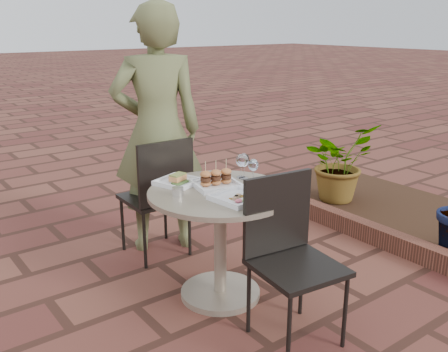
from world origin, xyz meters
TOP-DOWN VIEW (x-y plane):
  - ground at (0.00, 0.00)m, footprint 60.00×60.00m
  - cafe_table at (0.10, 0.21)m, footprint 0.90×0.90m
  - chair_far at (0.08, 0.93)m, footprint 0.45×0.45m
  - chair_near at (0.17, -0.34)m, footprint 0.49×0.49m
  - diner at (0.19, 1.12)m, footprint 0.81×0.68m
  - plate_salmon at (-0.03, 0.48)m, footprint 0.31×0.31m
  - plate_sliders at (0.13, 0.28)m, footprint 0.32×0.32m
  - plate_tuna at (0.08, 0.01)m, footprint 0.30×0.30m
  - wine_glass_right at (0.38, 0.22)m, footprint 0.07×0.07m
  - wine_glass_mid at (0.38, 0.35)m, footprint 0.07×0.07m
  - wine_glass_far at (0.38, 0.32)m, footprint 0.07×0.07m
  - steel_ramekin at (-0.15, 0.29)m, footprint 0.09×0.09m
  - cutlery_set at (0.39, -0.05)m, footprint 0.13×0.19m
  - planter_curb at (1.60, 0.30)m, footprint 0.12×3.00m
  - mulch_bed at (2.30, 0.30)m, footprint 1.30×3.00m
  - potted_plant_a at (2.04, 0.90)m, footprint 0.70×0.61m

SIDE VIEW (x-z plane):
  - ground at x=0.00m, z-range 0.00..0.00m
  - mulch_bed at x=2.30m, z-range 0.00..0.06m
  - planter_curb at x=1.60m, z-range 0.00..0.15m
  - potted_plant_a at x=2.04m, z-range 0.06..0.81m
  - cafe_table at x=0.10m, z-range 0.12..0.85m
  - chair_far at x=0.08m, z-range 0.08..1.01m
  - chair_near at x=0.17m, z-range 0.08..1.01m
  - cutlery_set at x=0.39m, z-range 0.73..0.73m
  - plate_tuna at x=0.08m, z-range 0.73..0.76m
  - plate_salmon at x=-0.03m, z-range 0.72..0.78m
  - steel_ramekin at x=-0.15m, z-range 0.73..0.78m
  - plate_sliders at x=0.13m, z-range 0.68..0.86m
  - wine_glass_right at x=0.38m, z-range 0.76..0.92m
  - wine_glass_mid at x=0.38m, z-range 0.76..0.93m
  - wine_glass_far at x=0.38m, z-range 0.77..0.94m
  - diner at x=0.19m, z-range 0.00..1.89m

